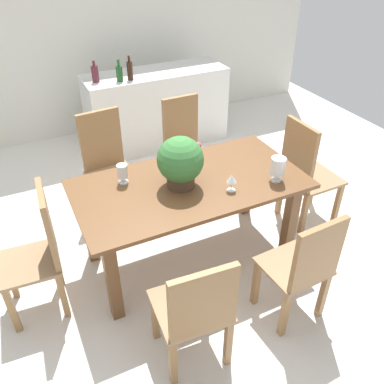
# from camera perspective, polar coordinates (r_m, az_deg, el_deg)

# --- Properties ---
(ground_plane) EXTENTS (7.04, 7.04, 0.00)m
(ground_plane) POSITION_cam_1_polar(r_m,az_deg,el_deg) (3.81, -2.10, -6.22)
(ground_plane) COLOR silver
(back_wall) EXTENTS (6.40, 0.10, 2.60)m
(back_wall) POSITION_cam_1_polar(r_m,az_deg,el_deg) (5.50, -14.40, 21.18)
(back_wall) COLOR silver
(back_wall) RESTS_ON ground
(dining_table) EXTENTS (1.79, 0.93, 0.77)m
(dining_table) POSITION_cam_1_polar(r_m,az_deg,el_deg) (3.21, -0.28, -0.59)
(dining_table) COLOR brown
(dining_table) RESTS_ON ground
(chair_far_right) EXTENTS (0.42, 0.47, 1.03)m
(chair_far_right) POSITION_cam_1_polar(r_m,az_deg,el_deg) (4.13, -0.99, 6.70)
(chair_far_right) COLOR olive
(chair_far_right) RESTS_ON ground
(chair_head_end) EXTENTS (0.45, 0.44, 1.01)m
(chair_head_end) POSITION_cam_1_polar(r_m,az_deg,el_deg) (3.06, -20.54, -7.49)
(chair_head_end) COLOR olive
(chair_head_end) RESTS_ON ground
(chair_near_right) EXTENTS (0.45, 0.42, 0.94)m
(chair_near_right) POSITION_cam_1_polar(r_m,az_deg,el_deg) (2.88, 15.46, -10.02)
(chair_near_right) COLOR olive
(chair_near_right) RESTS_ON ground
(chair_foot_end) EXTENTS (0.48, 0.44, 1.05)m
(chair_foot_end) POSITION_cam_1_polar(r_m,az_deg,el_deg) (3.81, 15.55, 2.90)
(chair_foot_end) COLOR olive
(chair_foot_end) RESTS_ON ground
(chair_near_left) EXTENTS (0.48, 0.47, 0.93)m
(chair_near_left) POSITION_cam_1_polar(r_m,az_deg,el_deg) (2.54, 0.61, -16.25)
(chair_near_left) COLOR olive
(chair_near_left) RESTS_ON ground
(chair_far_left) EXTENTS (0.47, 0.49, 1.03)m
(chair_far_left) POSITION_cam_1_polar(r_m,az_deg,el_deg) (3.90, -11.87, 4.20)
(chair_far_left) COLOR olive
(chair_far_left) RESTS_ON ground
(flower_centerpiece) EXTENTS (0.36, 0.35, 0.40)m
(flower_centerpiece) POSITION_cam_1_polar(r_m,az_deg,el_deg) (2.99, -1.63, 4.30)
(flower_centerpiece) COLOR #4C3828
(flower_centerpiece) RESTS_ON dining_table
(crystal_vase_left) EXTENTS (0.08, 0.08, 0.16)m
(crystal_vase_left) POSITION_cam_1_polar(r_m,az_deg,el_deg) (3.13, -9.76, 2.75)
(crystal_vase_left) COLOR silver
(crystal_vase_left) RESTS_ON dining_table
(crystal_vase_center_near) EXTENTS (0.12, 0.12, 0.20)m
(crystal_vase_center_near) POSITION_cam_1_polar(r_m,az_deg,el_deg) (3.16, 11.98, 3.51)
(crystal_vase_center_near) COLOR silver
(crystal_vase_center_near) RESTS_ON dining_table
(wine_glass) EXTENTS (0.07, 0.07, 0.14)m
(wine_glass) POSITION_cam_1_polar(r_m,az_deg,el_deg) (3.01, 5.59, 1.81)
(wine_glass) COLOR silver
(wine_glass) RESTS_ON dining_table
(kitchen_counter) EXTENTS (1.72, 0.58, 0.94)m
(kitchen_counter) POSITION_cam_1_polar(r_m,az_deg,el_deg) (5.18, -4.94, 11.57)
(kitchen_counter) COLOR silver
(kitchen_counter) RESTS_ON ground
(wine_bottle_tall) EXTENTS (0.06, 0.06, 0.27)m
(wine_bottle_tall) POSITION_cam_1_polar(r_m,az_deg,el_deg) (4.74, -8.73, 16.56)
(wine_bottle_tall) COLOR black
(wine_bottle_tall) RESTS_ON kitchen_counter
(wine_bottle_amber) EXTENTS (0.07, 0.07, 0.24)m
(wine_bottle_amber) POSITION_cam_1_polar(r_m,az_deg,el_deg) (4.72, -10.18, 16.13)
(wine_bottle_amber) COLOR #194C1E
(wine_bottle_amber) RESTS_ON kitchen_counter
(wine_bottle_green) EXTENTS (0.08, 0.08, 0.24)m
(wine_bottle_green) POSITION_cam_1_polar(r_m,az_deg,el_deg) (4.75, -13.47, 15.91)
(wine_bottle_green) COLOR #511E28
(wine_bottle_green) RESTS_ON kitchen_counter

